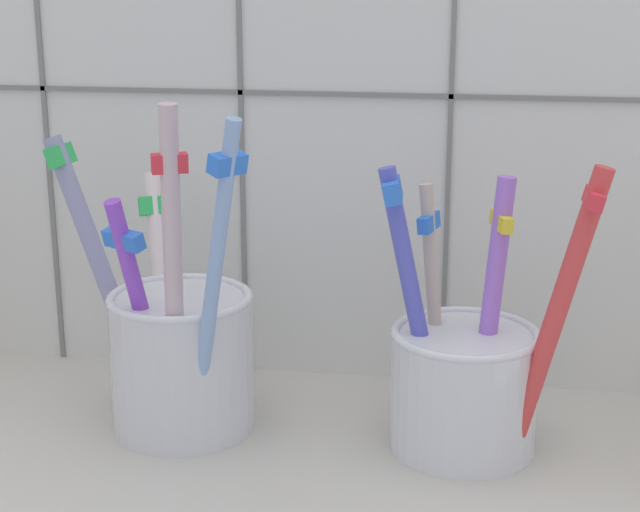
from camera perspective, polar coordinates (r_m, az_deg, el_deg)
name	(u,v)px	position (r cm, az deg, el deg)	size (l,w,h in cm)	color
counter_slab	(314,467)	(56.95, -0.32, -11.83)	(64.00, 22.00, 2.00)	#BCB7AD
tile_wall_back	(347,54)	(62.39, 1.53, 11.33)	(64.00, 2.20, 45.00)	silver
toothbrush_cup_left	(179,349)	(57.92, -7.98, -5.21)	(13.28, 12.03, 19.17)	silver
toothbrush_cup_right	(466,377)	(55.81, 8.21, -6.77)	(11.73, 8.08, 16.40)	silver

